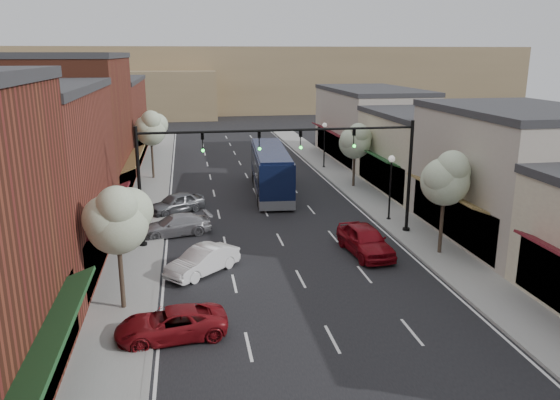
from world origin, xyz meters
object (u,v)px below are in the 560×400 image
tree_right_far (356,140)px  tree_left_near (118,218)px  parked_car_a (171,324)px  parked_car_d (176,203)px  coach_bus (271,170)px  tree_left_far (151,128)px  lamp_post_near (391,177)px  parked_car_b (203,261)px  signal_mast_right (373,161)px  signal_mast_left (182,168)px  lamp_post_far (324,138)px  parked_car_c (175,225)px  red_hatchback (365,240)px  tree_right_near (447,177)px

tree_right_far → tree_left_near: bearing=-129.7°
parked_car_a → parked_car_d: size_ratio=1.05×
coach_bus → tree_left_far: bearing=149.3°
lamp_post_near → coach_bus: size_ratio=0.37×
parked_car_b → lamp_post_near: bearing=76.6°
coach_bus → lamp_post_near: bearing=-49.2°
parked_car_d → signal_mast_right: bearing=28.6°
tree_left_far → parked_car_a: bearing=-85.9°
tree_left_near → lamp_post_near: tree_left_near is taller
signal_mast_left → parked_car_b: 5.99m
lamp_post_near → lamp_post_far: (0.00, 17.50, 0.00)m
parked_car_a → parked_car_c: bearing=173.3°
tree_left_far → coach_bus: (9.47, -6.59, -2.74)m
parked_car_c → lamp_post_near: bearing=79.8°
red_hatchback → parked_car_b: 9.09m
tree_left_far → red_hatchback: (12.51, -21.12, -3.78)m
lamp_post_near → red_hatchback: bearing=-122.0°
signal_mast_left → parked_car_b: signal_mast_left is taller
tree_left_near → lamp_post_far: bearing=60.2°
lamp_post_near → parked_car_c: bearing=-177.7°
signal_mast_left → red_hatchback: signal_mast_left is taller
signal_mast_left → tree_right_near: (13.97, -4.05, -0.17)m
parked_car_b → tree_right_far: bearing=99.0°
tree_right_far → coach_bus: tree_right_far is taller
signal_mast_right → parked_car_a: (-11.82, -10.80, -4.02)m
signal_mast_left → tree_right_near: bearing=-16.2°
coach_bus → parked_car_a: size_ratio=2.73×
tree_left_far → parked_car_c: (2.05, -16.00, -3.96)m
coach_bus → lamp_post_far: bearing=56.9°
signal_mast_right → lamp_post_far: 20.19m
signal_mast_right → parked_car_a: 16.51m
tree_right_near → tree_left_near: size_ratio=1.05×
tree_right_far → tree_left_near: (-16.60, -20.00, 0.23)m
parked_car_d → red_hatchback: bearing=14.9°
signal_mast_right → signal_mast_left: (-11.24, 0.00, 0.00)m
lamp_post_near → parked_car_d: size_ratio=1.08×
parked_car_c → lamp_post_far: bearing=129.7°
tree_right_near → signal_mast_left: bearing=163.8°
lamp_post_near → parked_car_d: (-14.00, 4.40, -2.30)m
lamp_post_near → coach_bus: lamp_post_near is taller
tree_left_far → parked_car_c: 16.62m
coach_bus → parked_car_c: size_ratio=2.69×
signal_mast_right → coach_bus: signal_mast_right is taller
signal_mast_right → parked_car_a: bearing=-137.6°
tree_right_far → tree_left_far: bearing=160.1°
tree_left_far → lamp_post_far: (16.05, 2.06, -1.60)m
tree_right_far → lamp_post_near: size_ratio=1.22×
tree_right_near → tree_right_far: size_ratio=1.10×
red_hatchback → parked_car_b: size_ratio=1.17×
tree_left_far → red_hatchback: bearing=-59.4°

